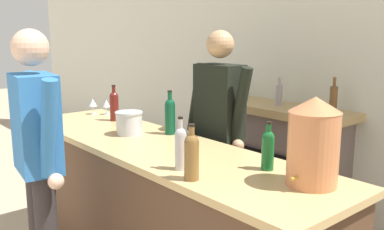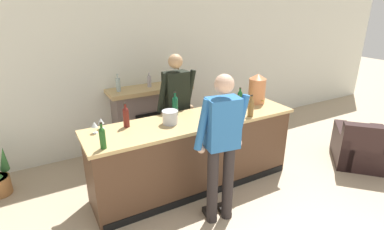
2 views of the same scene
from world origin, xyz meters
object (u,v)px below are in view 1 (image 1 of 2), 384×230
object	(u,v)px
fireplace_stone	(277,163)
ice_bucket_steel	(129,123)
wine_bottle_merlot_tall	(268,148)
wine_bottle_chardonnay_pale	(45,105)
wine_bottle_cabernet_heavy	(114,105)
person_customer	(39,166)
person_bartender	(219,135)
wine_glass_front_right	(93,103)
copper_dispenser	(313,141)
wine_glass_front_left	(106,104)
wine_bottle_burgundy_dark	(181,146)
wine_bottle_rose_blush	(192,155)
potted_plant_corner	(117,149)
wine_bottle_riesling_slim	(170,115)

from	to	relation	value
fireplace_stone	ice_bucket_steel	bearing A→B (deg)	-101.19
fireplace_stone	wine_bottle_merlot_tall	bearing A→B (deg)	-53.99
wine_bottle_chardonnay_pale	wine_bottle_cabernet_heavy	world-z (taller)	wine_bottle_cabernet_heavy
person_customer	person_bartender	world-z (taller)	person_customer
fireplace_stone	wine_glass_front_right	world-z (taller)	fireplace_stone
copper_dispenser	wine_glass_front_left	world-z (taller)	copper_dispenser
wine_bottle_cabernet_heavy	wine_glass_front_left	size ratio (longest dim) A/B	2.19
fireplace_stone	wine_bottle_merlot_tall	size ratio (longest dim) A/B	5.19
person_customer	wine_bottle_merlot_tall	xyz separation A→B (m)	(0.96, 0.93, 0.14)
person_customer	copper_dispenser	xyz separation A→B (m)	(1.27, 0.91, 0.25)
person_customer	wine_bottle_chardonnay_pale	size ratio (longest dim) A/B	6.03
person_customer	ice_bucket_steel	size ratio (longest dim) A/B	8.73
person_bartender	ice_bucket_steel	size ratio (longest dim) A/B	8.71
wine_bottle_burgundy_dark	ice_bucket_steel	bearing A→B (deg)	165.79
wine_bottle_rose_blush	potted_plant_corner	bearing A→B (deg)	156.28
person_customer	wine_bottle_rose_blush	xyz separation A→B (m)	(0.81, 0.50, 0.16)
person_bartender	wine_bottle_chardonnay_pale	bearing A→B (deg)	-146.60
fireplace_stone	wine_glass_front_right	size ratio (longest dim) A/B	9.72
potted_plant_corner	ice_bucket_steel	distance (m)	2.51
wine_bottle_chardonnay_pale	wine_glass_front_left	world-z (taller)	wine_bottle_chardonnay_pale
person_customer	ice_bucket_steel	xyz separation A→B (m)	(-0.26, 0.79, 0.11)
wine_bottle_merlot_tall	ice_bucket_steel	bearing A→B (deg)	-173.32
person_customer	wine_bottle_merlot_tall	bearing A→B (deg)	44.09
fireplace_stone	wine_glass_front_left	xyz separation A→B (m)	(-1.09, -1.17, 0.55)
person_bartender	wine_glass_front_left	bearing A→B (deg)	-165.11
person_bartender	wine_bottle_merlot_tall	world-z (taller)	person_bartender
person_bartender	wine_bottle_rose_blush	bearing A→B (deg)	-51.18
fireplace_stone	person_bartender	size ratio (longest dim) A/B	0.79
wine_bottle_rose_blush	wine_glass_front_right	size ratio (longest dim) A/B	2.04
fireplace_stone	potted_plant_corner	world-z (taller)	fireplace_stone
copper_dispenser	wine_bottle_cabernet_heavy	size ratio (longest dim) A/B	1.45
wine_bottle_cabernet_heavy	wine_glass_front_left	world-z (taller)	wine_bottle_cabernet_heavy
potted_plant_corner	wine_bottle_burgundy_dark	bearing A→B (deg)	-23.91
person_bartender	ice_bucket_steel	bearing A→B (deg)	-123.06
person_bartender	wine_bottle_riesling_slim	distance (m)	0.42
fireplace_stone	ice_bucket_steel	xyz separation A→B (m)	(-0.28, -1.43, 0.54)
ice_bucket_steel	wine_bottle_burgundy_dark	world-z (taller)	wine_bottle_burgundy_dark
copper_dispenser	wine_bottle_burgundy_dark	bearing A→B (deg)	-150.74
fireplace_stone	potted_plant_corner	distance (m)	2.42
wine_bottle_riesling_slim	wine_bottle_chardonnay_pale	bearing A→B (deg)	-155.00
person_bartender	copper_dispenser	bearing A→B (deg)	-21.59
person_bartender	wine_glass_front_left	distance (m)	1.23
wine_bottle_chardonnay_pale	wine_bottle_merlot_tall	bearing A→B (deg)	11.10
wine_bottle_burgundy_dark	wine_bottle_cabernet_heavy	size ratio (longest dim) A/B	0.97
wine_glass_front_left	wine_bottle_riesling_slim	bearing A→B (deg)	-1.11
person_bartender	wine_bottle_rose_blush	world-z (taller)	person_bartender
potted_plant_corner	copper_dispenser	xyz separation A→B (m)	(3.62, -0.98, 0.98)
fireplace_stone	copper_dispenser	world-z (taller)	copper_dispenser
wine_bottle_riesling_slim	wine_bottle_merlot_tall	world-z (taller)	wine_bottle_riesling_slim
person_bartender	wine_bottle_cabernet_heavy	world-z (taller)	person_bartender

